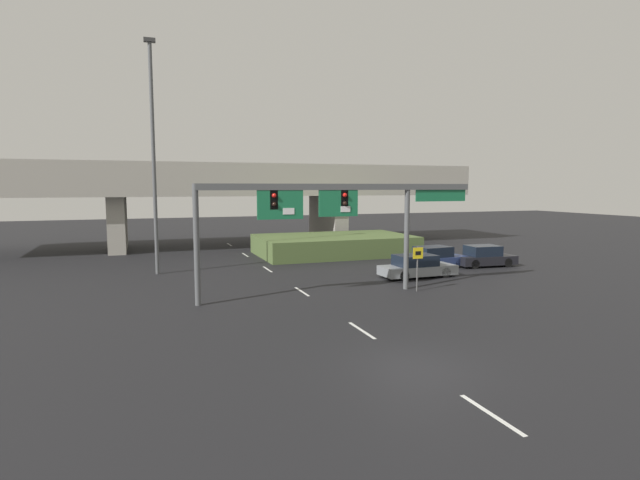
{
  "coord_description": "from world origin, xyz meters",
  "views": [
    {
      "loc": [
        -8.03,
        -13.29,
        5.64
      ],
      "look_at": [
        0.0,
        8.99,
        3.09
      ],
      "focal_mm": 28.0,
      "sensor_mm": 36.0,
      "label": 1
    }
  ],
  "objects_px": {
    "highway_light_pole_near": "(153,153)",
    "signal_gantry": "(331,205)",
    "speed_limit_sign": "(418,262)",
    "parked_sedan_mid_right": "(434,258)",
    "parked_sedan_far_right": "(484,257)",
    "parked_sedan_near_right": "(417,267)"
  },
  "relations": [
    {
      "from": "parked_sedan_mid_right",
      "to": "parked_sedan_far_right",
      "type": "bearing_deg",
      "value": -15.48
    },
    {
      "from": "highway_light_pole_near",
      "to": "parked_sedan_near_right",
      "type": "relative_size",
      "value": 3.06
    },
    {
      "from": "speed_limit_sign",
      "to": "parked_sedan_far_right",
      "type": "xyz_separation_m",
      "value": [
        8.92,
        5.87,
        -0.91
      ]
    },
    {
      "from": "parked_sedan_near_right",
      "to": "parked_sedan_far_right",
      "type": "xyz_separation_m",
      "value": [
        6.7,
        2.1,
        0.03
      ]
    },
    {
      "from": "signal_gantry",
      "to": "highway_light_pole_near",
      "type": "xyz_separation_m",
      "value": [
        -8.3,
        9.69,
        3.07
      ]
    },
    {
      "from": "parked_sedan_mid_right",
      "to": "parked_sedan_far_right",
      "type": "height_order",
      "value": "parked_sedan_mid_right"
    },
    {
      "from": "signal_gantry",
      "to": "parked_sedan_far_right",
      "type": "bearing_deg",
      "value": 20.67
    },
    {
      "from": "speed_limit_sign",
      "to": "parked_sedan_mid_right",
      "type": "bearing_deg",
      "value": 51.07
    },
    {
      "from": "signal_gantry",
      "to": "parked_sedan_near_right",
      "type": "distance_m",
      "value": 8.56
    },
    {
      "from": "parked_sedan_mid_right",
      "to": "parked_sedan_far_right",
      "type": "xyz_separation_m",
      "value": [
        3.72,
        -0.57,
        -0.01
      ]
    },
    {
      "from": "signal_gantry",
      "to": "parked_sedan_far_right",
      "type": "relative_size",
      "value": 3.47
    },
    {
      "from": "signal_gantry",
      "to": "parked_sedan_near_right",
      "type": "bearing_deg",
      "value": 23.69
    },
    {
      "from": "highway_light_pole_near",
      "to": "parked_sedan_near_right",
      "type": "distance_m",
      "value": 18.07
    },
    {
      "from": "speed_limit_sign",
      "to": "signal_gantry",
      "type": "bearing_deg",
      "value": 171.09
    },
    {
      "from": "parked_sedan_near_right",
      "to": "parked_sedan_mid_right",
      "type": "distance_m",
      "value": 4.01
    },
    {
      "from": "speed_limit_sign",
      "to": "parked_sedan_mid_right",
      "type": "distance_m",
      "value": 8.33
    },
    {
      "from": "signal_gantry",
      "to": "parked_sedan_far_right",
      "type": "distance_m",
      "value": 15.09
    },
    {
      "from": "speed_limit_sign",
      "to": "highway_light_pole_near",
      "type": "distance_m",
      "value": 17.77
    },
    {
      "from": "parked_sedan_far_right",
      "to": "parked_sedan_near_right",
      "type": "bearing_deg",
      "value": -158.58
    },
    {
      "from": "highway_light_pole_near",
      "to": "signal_gantry",
      "type": "bearing_deg",
      "value": -49.4
    },
    {
      "from": "signal_gantry",
      "to": "parked_sedan_far_right",
      "type": "height_order",
      "value": "signal_gantry"
    },
    {
      "from": "parked_sedan_far_right",
      "to": "highway_light_pole_near",
      "type": "bearing_deg",
      "value": 172.28
    }
  ]
}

